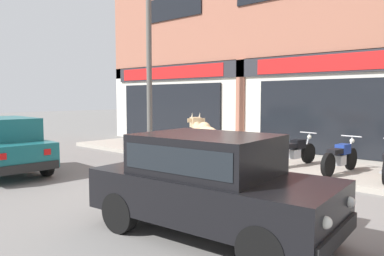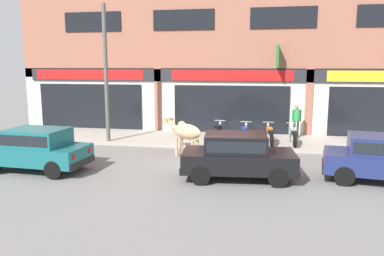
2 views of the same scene
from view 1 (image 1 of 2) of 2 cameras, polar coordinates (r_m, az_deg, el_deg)
ground_plane at (r=7.51m, az=6.45°, el=-10.68°), size 90.00×90.00×0.00m
sidewalk at (r=10.89m, az=18.78°, el=-5.68°), size 19.00×3.53×0.14m
shop_building at (r=12.88m, az=23.07°, el=16.24°), size 23.00×1.40×9.70m
cow at (r=8.73m, az=2.19°, el=-1.75°), size 1.88×1.40×1.61m
car_1 at (r=10.89m, az=-27.21°, el=-2.00°), size 3.69×1.80×1.46m
car_3 at (r=5.43m, az=2.73°, el=-7.81°), size 3.72×1.91×1.46m
motorcycle_0 at (r=10.50m, az=15.42°, el=-3.47°), size 0.58×1.80×0.88m
motorcycle_1 at (r=9.84m, az=21.65°, el=-4.18°), size 0.52×1.81×0.88m
utility_pole at (r=12.74m, az=-6.55°, el=10.05°), size 0.18×0.18×6.08m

